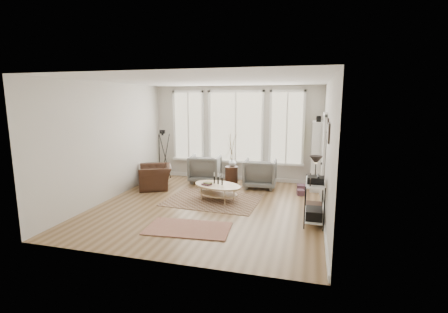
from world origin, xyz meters
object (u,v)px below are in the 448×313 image
(accent_chair, at_px, (156,177))
(low_shelf, at_px, (314,197))
(side_table, at_px, (231,160))
(bookcase, at_px, (317,155))
(armchair_left, at_px, (205,168))
(armchair_right, at_px, (260,173))
(coffee_table, at_px, (217,188))

(accent_chair, bearing_deg, low_shelf, 45.08)
(side_table, height_order, accent_chair, side_table)
(bookcase, distance_m, armchair_left, 3.29)
(armchair_right, distance_m, side_table, 0.91)
(coffee_table, distance_m, accent_chair, 2.12)
(armchair_right, relative_size, side_table, 0.58)
(low_shelf, bearing_deg, armchair_left, 142.38)
(coffee_table, relative_size, side_table, 0.94)
(coffee_table, relative_size, armchair_left, 1.60)
(accent_chair, bearing_deg, armchair_right, 79.91)
(coffee_table, height_order, accent_chair, accent_chair)
(low_shelf, relative_size, side_table, 0.83)
(accent_chair, bearing_deg, coffee_table, 45.47)
(bookcase, relative_size, side_table, 1.31)
(side_table, relative_size, accent_chair, 1.57)
(armchair_left, distance_m, armchair_right, 1.72)
(coffee_table, bearing_deg, armchair_left, 117.38)
(low_shelf, xyz_separation_m, accent_chair, (-4.34, 1.43, -0.19))
(armchair_right, bearing_deg, armchair_left, -8.36)
(armchair_right, distance_m, accent_chair, 2.98)
(low_shelf, distance_m, accent_chair, 4.57)
(armchair_left, relative_size, accent_chair, 0.92)
(low_shelf, relative_size, accent_chair, 1.30)
(armchair_right, bearing_deg, side_table, -0.92)
(bookcase, xyz_separation_m, side_table, (-2.38, -0.26, -0.20))
(low_shelf, bearing_deg, bookcase, 88.72)
(armchair_right, xyz_separation_m, accent_chair, (-2.86, -0.85, -0.09))
(bookcase, bearing_deg, armchair_left, -178.93)
(coffee_table, bearing_deg, bookcase, 36.23)
(coffee_table, distance_m, armchair_left, 1.90)
(low_shelf, relative_size, armchair_left, 1.42)
(low_shelf, distance_m, side_table, 3.25)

